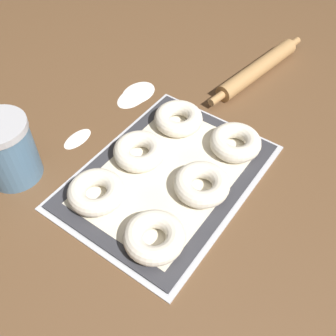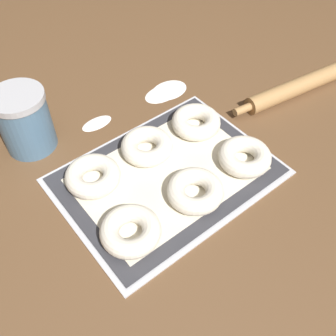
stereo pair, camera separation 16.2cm
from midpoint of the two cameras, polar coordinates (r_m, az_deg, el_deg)
The scene contains 14 objects.
ground_plane at distance 0.92m, azimuth 4.88°, elevation -1.82°, with size 2.80×2.80×0.00m, color brown.
baking_tray at distance 0.92m, azimuth 5.00°, elevation -1.64°, with size 0.49×0.36×0.01m.
baking_mat at distance 0.92m, azimuth 5.02°, elevation -1.42°, with size 0.47×0.34×0.00m.
bagel_front_left at distance 0.80m, azimuth 0.31°, elevation -9.77°, with size 0.13×0.13×0.04m.
bagel_front_center at distance 0.87m, azimuth 9.28°, elevation -3.88°, with size 0.13×0.13×0.04m.
bagel_front_right at distance 0.96m, azimuth 15.86°, elevation 1.10°, with size 0.13×0.13×0.04m.
bagel_back_left at distance 0.89m, azimuth -5.85°, elevation -1.73°, with size 0.13×0.13×0.04m.
bagel_back_center at distance 0.94m, azimuth 1.75°, elevation 2.69°, with size 0.13×0.13×0.04m.
bagel_back_right at distance 1.02m, azimuth 8.66°, elevation 6.20°, with size 0.13×0.13×0.04m.
flour_canister at distance 0.97m, azimuth -15.77°, elevation 6.17°, with size 0.13×0.13×0.16m.
rolling_pin at distance 1.21m, azimuth 22.01°, elevation 10.53°, with size 0.44×0.10×0.05m.
flour_patch_near at distance 1.16m, azimuth 4.21°, elevation 10.92°, with size 0.11×0.08×0.00m.
flour_patch_far at distance 1.05m, azimuth -6.04°, elevation 6.09°, with size 0.09×0.04×0.00m.
flour_patch_side at distance 1.14m, azimuth 3.25°, elevation 10.43°, with size 0.11×0.07×0.00m.
Camera 2 is at (-0.37, -0.46, 0.71)m, focal length 42.00 mm.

